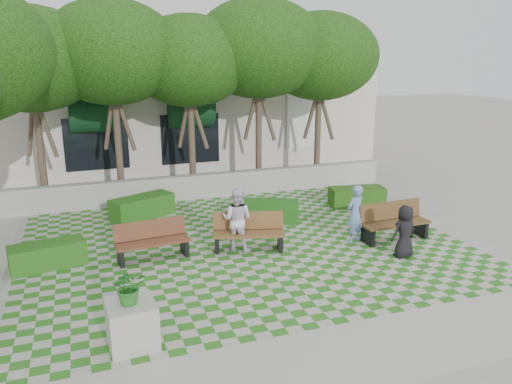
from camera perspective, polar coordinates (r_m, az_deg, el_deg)
name	(u,v)px	position (r m, az deg, el deg)	size (l,w,h in m)	color
ground	(257,259)	(13.34, 0.15, -7.63)	(90.00, 90.00, 0.00)	gray
lawn	(245,245)	(14.21, -1.22, -6.12)	(12.00, 12.00, 0.00)	#2B721E
sidewalk_south	(346,356)	(9.57, 10.26, -17.95)	(16.00, 2.00, 0.01)	#9E9B93
retaining_wall	(201,186)	(18.84, -6.27, 0.67)	(15.00, 0.36, 0.90)	#9E9B93
bench_east	(394,222)	(15.07, 15.47, -3.33)	(2.08, 0.74, 1.08)	#4F361B
bench_mid	(249,232)	(13.78, -0.86, -4.64)	(2.06, 1.17, 1.03)	brown
bench_west	(152,241)	(13.47, -11.79, -5.52)	(1.96, 0.80, 1.00)	#572F1D
hedge_east	(357,197)	(18.11, 11.46, -0.53)	(1.93, 0.77, 0.67)	#1F4913
hedge_midright	(269,211)	(16.14, 1.50, -2.20)	(1.90, 0.76, 0.67)	#194F15
hedge_midleft	(142,207)	(16.91, -12.86, -1.68)	(2.06, 0.82, 0.72)	#1D5015
hedge_west	(48,255)	(13.79, -22.69, -6.67)	(1.82, 0.73, 0.64)	#1E5215
planter_front	(131,315)	(9.68, -14.06, -13.49)	(0.91, 0.91, 1.54)	#9E9B93
person_blue	(355,214)	(14.48, 11.23, -2.48)	(0.62, 0.40, 1.69)	#6B83C3
person_dark	(405,232)	(13.77, 16.61, -4.36)	(0.70, 0.45, 1.43)	black
person_white	(237,219)	(13.67, -2.19, -3.11)	(0.86, 0.67, 1.76)	white
tree_row	(144,56)	(17.64, -12.63, 14.94)	(17.70, 13.40, 7.41)	#47382B
building	(181,109)	(26.26, -8.51, 9.37)	(18.00, 8.92, 5.15)	beige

